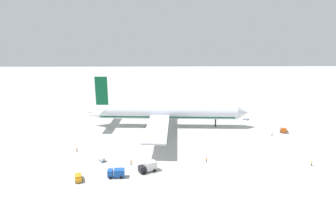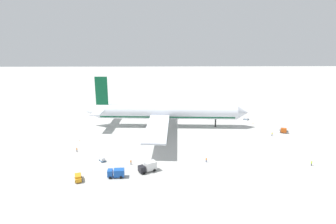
{
  "view_description": "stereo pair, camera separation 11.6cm",
  "coord_description": "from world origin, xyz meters",
  "px_view_note": "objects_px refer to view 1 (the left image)",
  "views": [
    {
      "loc": [
        -2.21,
        -134.15,
        42.51
      ],
      "look_at": [
        0.37,
        0.5,
        7.16
      ],
      "focal_mm": 30.37,
      "sensor_mm": 36.0,
      "label": 1
    },
    {
      "loc": [
        -2.09,
        -134.15,
        42.51
      ],
      "look_at": [
        0.37,
        0.5,
        7.16
      ],
      "focal_mm": 30.37,
      "sensor_mm": 36.0,
      "label": 2
    }
  ],
  "objects_px": {
    "baggage_cart_2": "(246,118)",
    "ground_worker_0": "(312,163)",
    "airliner": "(164,112)",
    "baggage_cart_0": "(102,159)",
    "traffic_cone_2": "(80,141)",
    "traffic_cone_3": "(133,106)",
    "ground_worker_3": "(131,162)",
    "traffic_cone_4": "(253,123)",
    "service_truck_2": "(148,167)",
    "traffic_cone_1": "(235,109)",
    "service_truck_1": "(283,129)",
    "ground_worker_1": "(206,160)",
    "ground_worker_4": "(77,150)",
    "service_truck_0": "(116,173)",
    "ground_worker_2": "(272,134)",
    "service_van": "(78,177)",
    "traffic_cone_0": "(107,108)",
    "baggage_cart_1": "(103,102)"
  },
  "relations": [
    {
      "from": "ground_worker_2",
      "to": "ground_worker_3",
      "type": "distance_m",
      "value": 66.24
    },
    {
      "from": "baggage_cart_2",
      "to": "traffic_cone_4",
      "type": "xyz_separation_m",
      "value": [
        1.56,
        -7.23,
        -0.44
      ]
    },
    {
      "from": "ground_worker_4",
      "to": "ground_worker_1",
      "type": "bearing_deg",
      "value": -11.73
    },
    {
      "from": "ground_worker_1",
      "to": "traffic_cone_4",
      "type": "xyz_separation_m",
      "value": [
        30.79,
        45.61,
        -0.55
      ]
    },
    {
      "from": "ground_worker_2",
      "to": "traffic_cone_0",
      "type": "distance_m",
      "value": 98.28
    },
    {
      "from": "baggage_cart_1",
      "to": "ground_worker_2",
      "type": "xyz_separation_m",
      "value": [
        88.84,
        -68.25,
        0.16
      ]
    },
    {
      "from": "ground_worker_2",
      "to": "ground_worker_3",
      "type": "xyz_separation_m",
      "value": [
        -59.78,
        -28.52,
        0.07
      ]
    },
    {
      "from": "baggage_cart_2",
      "to": "traffic_cone_1",
      "type": "distance_m",
      "value": 21.49
    },
    {
      "from": "service_truck_2",
      "to": "baggage_cart_0",
      "type": "height_order",
      "value": "service_truck_2"
    },
    {
      "from": "service_truck_1",
      "to": "service_truck_0",
      "type": "bearing_deg",
      "value": -148.66
    },
    {
      "from": "traffic_cone_2",
      "to": "traffic_cone_3",
      "type": "distance_m",
      "value": 65.43
    },
    {
      "from": "service_truck_0",
      "to": "service_van",
      "type": "relative_size",
      "value": 1.07
    },
    {
      "from": "airliner",
      "to": "ground_worker_0",
      "type": "distance_m",
      "value": 68.06
    },
    {
      "from": "airliner",
      "to": "baggage_cart_0",
      "type": "bearing_deg",
      "value": -118.82
    },
    {
      "from": "traffic_cone_1",
      "to": "traffic_cone_2",
      "type": "bearing_deg",
      "value": -146.47
    },
    {
      "from": "service_truck_1",
      "to": "service_van",
      "type": "bearing_deg",
      "value": -151.33
    },
    {
      "from": "ground_worker_4",
      "to": "traffic_cone_4",
      "type": "xyz_separation_m",
      "value": [
        79.05,
        35.59,
        -0.61
      ]
    },
    {
      "from": "ground_worker_3",
      "to": "traffic_cone_4",
      "type": "xyz_separation_m",
      "value": [
        57.11,
        47.2,
        -0.64
      ]
    },
    {
      "from": "ground_worker_0",
      "to": "traffic_cone_0",
      "type": "distance_m",
      "value": 118.92
    },
    {
      "from": "baggage_cart_2",
      "to": "traffic_cone_2",
      "type": "relative_size",
      "value": 5.61
    },
    {
      "from": "service_truck_2",
      "to": "baggage_cart_2",
      "type": "distance_m",
      "value": 77.36
    },
    {
      "from": "baggage_cart_1",
      "to": "traffic_cone_4",
      "type": "height_order",
      "value": "baggage_cart_1"
    },
    {
      "from": "baggage_cart_0",
      "to": "traffic_cone_2",
      "type": "height_order",
      "value": "baggage_cart_0"
    },
    {
      "from": "service_truck_0",
      "to": "service_van",
      "type": "height_order",
      "value": "service_truck_0"
    },
    {
      "from": "service_truck_2",
      "to": "ground_worker_0",
      "type": "relative_size",
      "value": 3.53
    },
    {
      "from": "service_truck_2",
      "to": "ground_worker_1",
      "type": "height_order",
      "value": "service_truck_2"
    },
    {
      "from": "baggage_cart_2",
      "to": "traffic_cone_2",
      "type": "bearing_deg",
      "value": -158.69
    },
    {
      "from": "ground_worker_2",
      "to": "traffic_cone_2",
      "type": "relative_size",
      "value": 3.03
    },
    {
      "from": "baggage_cart_2",
      "to": "ground_worker_3",
      "type": "distance_m",
      "value": 77.77
    },
    {
      "from": "service_truck_0",
      "to": "traffic_cone_2",
      "type": "height_order",
      "value": "service_truck_0"
    },
    {
      "from": "service_truck_1",
      "to": "baggage_cart_0",
      "type": "bearing_deg",
      "value": -158.26
    },
    {
      "from": "service_truck_0",
      "to": "service_truck_2",
      "type": "height_order",
      "value": "service_truck_2"
    },
    {
      "from": "traffic_cone_4",
      "to": "service_truck_0",
      "type": "bearing_deg",
      "value": -137.16
    },
    {
      "from": "service_truck_2",
      "to": "baggage_cart_0",
      "type": "xyz_separation_m",
      "value": [
        -16.73,
        8.18,
        -0.89
      ]
    },
    {
      "from": "baggage_cart_2",
      "to": "ground_worker_0",
      "type": "xyz_separation_m",
      "value": [
        6.35,
        -56.49,
        0.2
      ]
    },
    {
      "from": "baggage_cart_1",
      "to": "traffic_cone_3",
      "type": "height_order",
      "value": "baggage_cart_1"
    },
    {
      "from": "airliner",
      "to": "baggage_cart_2",
      "type": "xyz_separation_m",
      "value": [
        43.66,
        10.73,
        -6.41
      ]
    },
    {
      "from": "service_truck_1",
      "to": "traffic_cone_1",
      "type": "bearing_deg",
      "value": 105.83
    },
    {
      "from": "service_truck_0",
      "to": "baggage_cart_0",
      "type": "xyz_separation_m",
      "value": [
        -6.9,
        12.11,
        -0.72
      ]
    },
    {
      "from": "ground_worker_1",
      "to": "traffic_cone_3",
      "type": "bearing_deg",
      "value": 112.09
    },
    {
      "from": "baggage_cart_2",
      "to": "ground_worker_2",
      "type": "relative_size",
      "value": 1.85
    },
    {
      "from": "ground_worker_3",
      "to": "traffic_cone_0",
      "type": "bearing_deg",
      "value": 106.24
    },
    {
      "from": "ground_worker_2",
      "to": "ground_worker_3",
      "type": "height_order",
      "value": "ground_worker_3"
    },
    {
      "from": "service_van",
      "to": "baggage_cart_0",
      "type": "relative_size",
      "value": 1.54
    },
    {
      "from": "ground_worker_3",
      "to": "ground_worker_1",
      "type": "bearing_deg",
      "value": 3.45
    },
    {
      "from": "ground_worker_0",
      "to": "service_truck_1",
      "type": "bearing_deg",
      "value": 81.81
    },
    {
      "from": "ground_worker_0",
      "to": "traffic_cone_1",
      "type": "bearing_deg",
      "value": 94.92
    },
    {
      "from": "ground_worker_4",
      "to": "traffic_cone_3",
      "type": "distance_m",
      "value": 76.45
    },
    {
      "from": "traffic_cone_1",
      "to": "ground_worker_0",
      "type": "bearing_deg",
      "value": -85.08
    },
    {
      "from": "ground_worker_3",
      "to": "ground_worker_0",
      "type": "bearing_deg",
      "value": -1.9
    }
  ]
}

